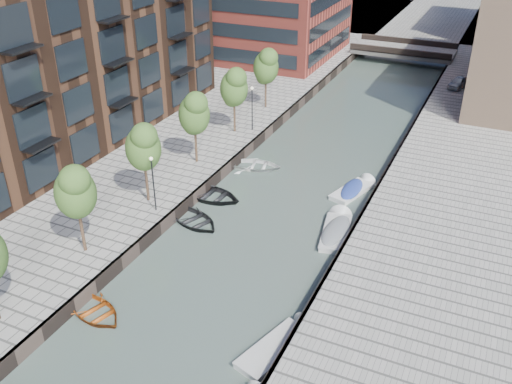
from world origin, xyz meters
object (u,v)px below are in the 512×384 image
Objects in this scene: sloop_3 at (256,168)px; motorboat_4 at (337,230)px; tree_4 at (194,112)px; motorboat_2 at (282,344)px; sloop_4 at (211,198)px; tree_2 at (75,190)px; tree_6 at (266,65)px; tree_5 at (234,86)px; tree_3 at (143,146)px; sloop_1 at (194,223)px; bridge at (404,50)px; sloop_2 at (95,314)px; car at (459,82)px; motorboat_3 at (355,189)px.

motorboat_4 is at bearing -138.37° from sloop_3.
motorboat_2 is (14.08, -15.60, -5.21)m from tree_4.
sloop_3 is 0.86× the size of sloop_4.
tree_2 is 1.00× the size of tree_6.
tree_5 is 7.00m from tree_6.
tree_3 is at bearing 148.59° from motorboat_2.
tree_6 is at bearing 31.29° from sloop_1.
sloop_2 is (-4.96, -57.73, -1.39)m from bridge.
tree_2 is 1.00× the size of tree_5.
car is at bearing 64.45° from tree_3.
tree_6 is 18.45m from sloop_4.
sloop_2 is (3.54, -31.73, -5.31)m from tree_6.
tree_2 is at bearing -128.30° from motorboat_3.
sloop_4 is at bearing -97.09° from bridge.
tree_4 is at bearing -90.00° from tree_5.
tree_5 is 27.65m from car.
tree_5 is 1.18× the size of sloop_4.
motorboat_3 is (12.82, -11.76, -5.13)m from tree_6.
tree_3 is 17.31m from motorboat_2.
tree_2 is 9.54m from sloop_1.
tree_3 is 1.37× the size of sloop_3.
car is (16.98, 35.51, -3.71)m from tree_3.
tree_3 reaches higher than sloop_4.
tree_3 is 7.00m from tree_4.
tree_5 reaches higher than sloop_1.
tree_4 is 7.24m from sloop_3.
tree_3 reaches higher than sloop_3.
tree_3 is 1.18× the size of sloop_4.
tree_4 is at bearing 90.00° from tree_2.
sloop_4 is 16.42m from motorboat_2.
tree_6 is at bearing 137.47° from motorboat_3.
bridge is 37.53m from sloop_3.
sloop_3 reaches higher than sloop_2.
tree_2 is 21.31m from motorboat_3.
sloop_1 reaches higher than sloop_2.
motorboat_2 is 44.23m from car.
car reaches higher than sloop_1.
motorboat_2 reaches higher than sloop_3.
bridge is 34.30m from tree_5.
car is at bearing 0.75° from sloop_1.
bridge is 44.22m from motorboat_4.
tree_2 reaches higher than sloop_4.
motorboat_4 is (9.78, 13.80, 0.20)m from sloop_2.
tree_5 reaches higher than motorboat_2.
tree_5 reaches higher than motorboat_3.
tree_2 is at bearing -90.00° from tree_5.
sloop_3 is 1.25× the size of car.
car is (13.88, 31.90, 1.60)m from sloop_4.
tree_3 is at bearing -90.00° from tree_5.
sloop_1 is 12.96m from motorboat_3.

